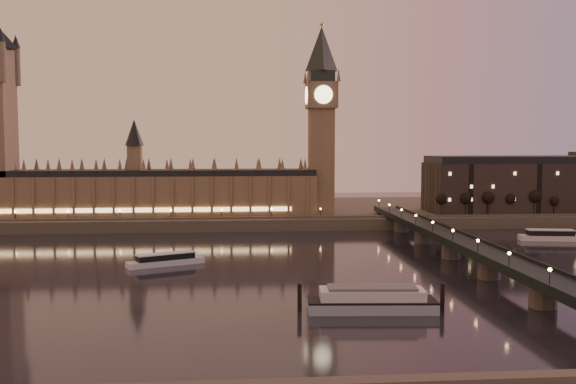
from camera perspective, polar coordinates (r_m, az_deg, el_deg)
ground at (r=230.29m, az=-6.42°, el=-7.07°), size 700.00×700.00×0.00m
far_embankment at (r=393.61m, az=-1.39°, el=-1.80°), size 560.00×130.00×6.00m
palace_of_westminster at (r=350.54m, az=-12.47°, el=0.40°), size 180.00×26.62×52.00m
big_ben at (r=350.24m, az=2.98°, el=7.41°), size 17.68×17.68×104.00m
westminster_bridge at (r=244.41m, az=15.67°, el=-5.22°), size 13.20×260.00×15.30m
city_block at (r=403.87m, az=22.98°, el=0.75°), size 155.00×45.00×34.00m
bare_tree_0 at (r=353.54m, az=13.31°, el=-0.74°), size 5.66×5.66×11.51m
bare_tree_1 at (r=357.85m, az=15.32°, el=-0.72°), size 5.66×5.66×11.51m
bare_tree_2 at (r=362.59m, az=17.27°, el=-0.70°), size 5.66×5.66×11.51m
bare_tree_3 at (r=367.74m, az=19.17°, el=-0.67°), size 5.66×5.66×11.51m
bare_tree_4 at (r=373.29m, az=21.02°, el=-0.65°), size 5.66×5.66×11.51m
bare_tree_5 at (r=379.21m, az=22.81°, el=-0.63°), size 5.66×5.66×11.51m
cruise_boat_a at (r=244.96m, az=-10.81°, el=-5.94°), size 28.92×17.79×4.63m
cruise_boat_b at (r=324.67m, az=22.27°, el=-3.60°), size 28.74×11.74×5.16m
moored_barge at (r=177.92m, az=7.46°, el=-9.50°), size 40.17×12.35×7.38m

